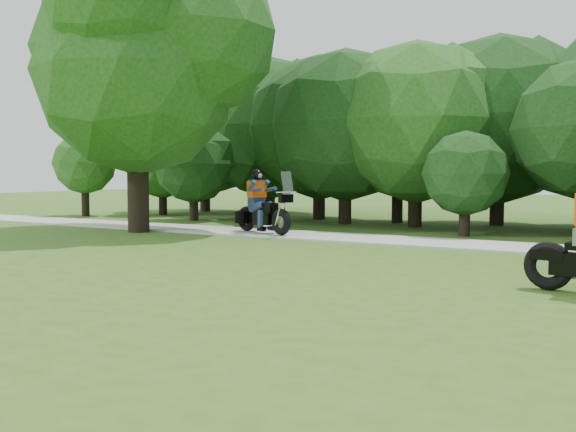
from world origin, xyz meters
The scene contains 5 objects.
ground centered at (0.00, 0.00, 0.00)m, with size 100.00×100.00×0.00m, color #365819.
walkway centered at (0.00, 8.00, 0.03)m, with size 60.00×2.20×0.06m, color #AAAAA5.
tree_line centered at (-1.00, 14.43, 3.58)m, with size 40.00×12.04×7.24m.
big_tree_west centered at (-10.54, 6.85, 5.76)m, with size 8.64×6.56×9.96m.
touring_motorcycle centered at (-6.64, 7.72, 0.77)m, with size 2.47×1.38×1.94m.
Camera 1 is at (4.13, -8.62, 1.90)m, focal length 40.00 mm.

